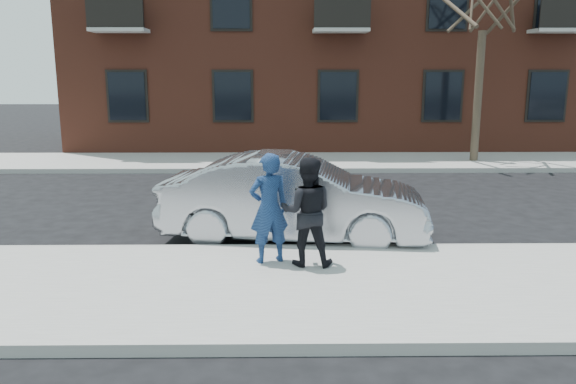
{
  "coord_description": "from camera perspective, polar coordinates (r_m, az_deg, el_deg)",
  "views": [
    {
      "loc": [
        -1.96,
        -7.55,
        2.99
      ],
      "look_at": [
        -1.86,
        0.4,
        1.31
      ],
      "focal_mm": 35.0,
      "sensor_mm": 36.0,
      "label": 1
    }
  ],
  "objects": [
    {
      "name": "ground",
      "position": [
        8.35,
        13.08,
        -9.39
      ],
      "size": [
        100.0,
        100.0,
        0.0
      ],
      "primitive_type": "plane",
      "color": "black",
      "rests_on": "ground"
    },
    {
      "name": "man_peacoat",
      "position": [
        8.39,
        1.94,
        -2.02
      ],
      "size": [
        0.84,
        0.68,
        1.64
      ],
      "rotation": [
        0.0,
        0.0,
        3.06
      ],
      "color": "black",
      "rests_on": "near_sidewalk"
    },
    {
      "name": "silver_sedan",
      "position": [
        10.14,
        0.62,
        -0.66
      ],
      "size": [
        4.92,
        2.24,
        1.57
      ],
      "primitive_type": "imported",
      "rotation": [
        0.0,
        0.0,
        1.45
      ],
      "color": "#999BA3",
      "rests_on": "ground"
    },
    {
      "name": "apartment_building",
      "position": [
        26.05,
        8.51,
        18.77
      ],
      "size": [
        24.3,
        10.3,
        12.3
      ],
      "color": "brown",
      "rests_on": "ground"
    },
    {
      "name": "far_curb",
      "position": [
        17.36,
        5.79,
        2.18
      ],
      "size": [
        50.0,
        0.1,
        0.15
      ],
      "primitive_type": "cube",
      "color": "#999691",
      "rests_on": "ground"
    },
    {
      "name": "near_sidewalk",
      "position": [
        8.1,
        13.52,
        -9.52
      ],
      "size": [
        50.0,
        3.5,
        0.15
      ],
      "primitive_type": "cube",
      "color": "gray",
      "rests_on": "ground"
    },
    {
      "name": "man_hoodie",
      "position": [
        8.51,
        -1.96,
        -1.65
      ],
      "size": [
        0.72,
        0.59,
        1.69
      ],
      "rotation": [
        0.0,
        0.0,
        3.49
      ],
      "color": "navy",
      "rests_on": "near_sidewalk"
    },
    {
      "name": "near_curb",
      "position": [
        9.76,
        10.97,
        -5.7
      ],
      "size": [
        50.0,
        0.1,
        0.15
      ],
      "primitive_type": "cube",
      "color": "#999691",
      "rests_on": "ground"
    },
    {
      "name": "far_sidewalk",
      "position": [
        19.13,
        5.19,
        3.1
      ],
      "size": [
        50.0,
        3.5,
        0.15
      ],
      "primitive_type": "cube",
      "color": "gray",
      "rests_on": "ground"
    }
  ]
}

